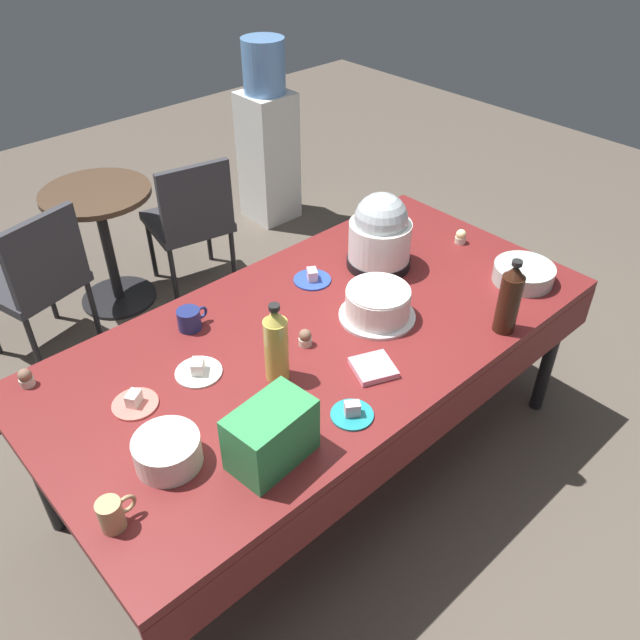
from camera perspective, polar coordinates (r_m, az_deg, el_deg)
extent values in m
plane|color=brown|center=(2.99, 0.00, -12.28)|extent=(9.00, 9.00, 0.00)
cube|color=maroon|center=(2.47, 0.00, -1.29)|extent=(2.20, 1.10, 0.04)
cylinder|color=black|center=(3.16, 19.78, -2.61)|extent=(0.06, 0.06, 0.71)
cylinder|color=black|center=(2.71, -23.76, -11.96)|extent=(0.06, 0.06, 0.71)
cylinder|color=black|center=(3.56, 7.02, 4.46)|extent=(0.06, 0.06, 0.71)
cube|color=maroon|center=(2.28, 9.42, -9.76)|extent=(2.20, 0.01, 0.18)
cube|color=maroon|center=(2.88, -7.35, 2.02)|extent=(2.20, 0.01, 0.18)
cylinder|color=silver|center=(2.54, 5.07, 0.39)|extent=(0.30, 0.30, 0.01)
cylinder|color=white|center=(2.50, 5.15, 1.50)|extent=(0.25, 0.25, 0.11)
cylinder|color=white|center=(2.47, 5.22, 2.61)|extent=(0.25, 0.25, 0.01)
cylinder|color=black|center=(2.84, 5.20, 5.21)|extent=(0.28, 0.28, 0.04)
cylinder|color=white|center=(2.79, 5.32, 7.02)|extent=(0.27, 0.27, 0.17)
sphere|color=#B2BCC1|center=(2.73, 5.44, 8.87)|extent=(0.23, 0.23, 0.23)
cylinder|color=#B2C6BC|center=(2.85, 17.60, 3.95)|extent=(0.25, 0.25, 0.07)
cylinder|color=silver|center=(2.01, -13.37, -11.25)|extent=(0.20, 0.20, 0.10)
cylinder|color=white|center=(2.31, -10.70, -4.58)|extent=(0.17, 0.17, 0.01)
cube|color=white|center=(2.29, -10.78, -4.06)|extent=(0.07, 0.07, 0.05)
cylinder|color=#2D4CB2|center=(2.73, -0.69, 3.58)|extent=(0.16, 0.16, 0.01)
cube|color=beige|center=(2.72, -0.70, 4.06)|extent=(0.06, 0.07, 0.05)
cylinder|color=#E07266|center=(2.24, -16.06, -7.18)|extent=(0.15, 0.15, 0.01)
cube|color=white|center=(2.23, -16.18, -6.69)|extent=(0.07, 0.06, 0.04)
cylinder|color=teal|center=(2.13, 2.86, -8.39)|extent=(0.14, 0.14, 0.01)
cube|color=beige|center=(2.11, 2.88, -7.86)|extent=(0.06, 0.06, 0.05)
cylinder|color=beige|center=(2.39, -1.31, -1.90)|extent=(0.05, 0.05, 0.03)
sphere|color=brown|center=(2.37, -1.32, -1.36)|extent=(0.05, 0.05, 0.05)
cylinder|color=beige|center=(3.07, 12.33, 6.96)|extent=(0.05, 0.05, 0.03)
sphere|color=beige|center=(3.05, 12.40, 7.43)|extent=(0.05, 0.05, 0.05)
cylinder|color=beige|center=(2.44, -24.54, -4.98)|extent=(0.05, 0.05, 0.03)
sphere|color=brown|center=(2.42, -24.71, -4.47)|extent=(0.05, 0.05, 0.05)
cylinder|color=gold|center=(2.19, -3.88, -2.66)|extent=(0.08, 0.08, 0.24)
cone|color=gold|center=(2.10, -4.05, 0.39)|extent=(0.08, 0.08, 0.05)
cylinder|color=black|center=(2.08, -4.09, 1.13)|extent=(0.04, 0.04, 0.02)
cylinder|color=#33190F|center=(2.50, 16.36, 1.39)|extent=(0.08, 0.08, 0.24)
cone|color=#33190F|center=(2.42, 16.95, 4.16)|extent=(0.08, 0.08, 0.05)
cylinder|color=black|center=(2.40, 17.09, 4.84)|extent=(0.04, 0.04, 0.02)
cylinder|color=olive|center=(3.04, 3.94, 8.17)|extent=(0.08, 0.08, 0.09)
torus|color=olive|center=(3.07, 4.60, 8.55)|extent=(0.05, 0.01, 0.05)
cylinder|color=tan|center=(1.91, -18.05, -16.12)|extent=(0.07, 0.07, 0.10)
torus|color=tan|center=(1.91, -16.81, -15.36)|extent=(0.06, 0.01, 0.06)
cylinder|color=navy|center=(2.50, -11.53, 0.05)|extent=(0.09, 0.09, 0.08)
torus|color=navy|center=(2.52, -10.47, 0.66)|extent=(0.05, 0.01, 0.05)
cube|color=#338C4C|center=(1.94, -4.37, -10.12)|extent=(0.28, 0.19, 0.20)
cube|color=pink|center=(2.29, 4.75, -4.24)|extent=(0.18, 0.18, 0.02)
cube|color=#333338|center=(3.62, -24.27, 3.06)|extent=(0.54, 0.54, 0.05)
cube|color=#333338|center=(3.36, -23.23, 5.22)|extent=(0.41, 0.14, 0.40)
cylinder|color=black|center=(3.96, -22.94, 2.53)|extent=(0.04, 0.04, 0.40)
cylinder|color=black|center=(3.69, -19.39, 0.76)|extent=(0.04, 0.04, 0.40)
cylinder|color=black|center=(3.53, -23.93, -2.35)|extent=(0.04, 0.04, 0.40)
cube|color=#333338|center=(3.93, -11.68, 8.55)|extent=(0.52, 0.52, 0.05)
cube|color=#333338|center=(3.66, -10.94, 10.37)|extent=(0.42, 0.12, 0.40)
cylinder|color=black|center=(4.25, -9.89, 7.63)|extent=(0.04, 0.04, 0.40)
cylinder|color=black|center=(4.16, -14.70, 6.14)|extent=(0.04, 0.04, 0.40)
cylinder|color=black|center=(3.95, -7.70, 5.34)|extent=(0.04, 0.04, 0.40)
cylinder|color=black|center=(3.84, -12.82, 3.69)|extent=(0.04, 0.04, 0.40)
cylinder|color=#473323|center=(3.76, -19.30, 10.57)|extent=(0.60, 0.60, 0.03)
cylinder|color=black|center=(3.92, -18.27, 6.03)|extent=(0.06, 0.06, 0.67)
cylinder|color=black|center=(4.10, -17.35, 1.92)|extent=(0.44, 0.44, 0.02)
cube|color=silver|center=(4.65, -4.59, 14.18)|extent=(0.32, 0.32, 0.90)
cylinder|color=#6699D8|center=(4.44, -5.01, 21.54)|extent=(0.28, 0.28, 0.34)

